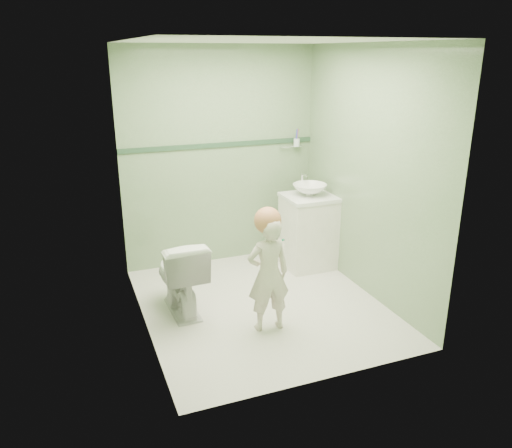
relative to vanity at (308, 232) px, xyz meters
name	(u,v)px	position (x,y,z in m)	size (l,w,h in m)	color
ground	(262,305)	(-0.84, -0.70, -0.40)	(2.50, 2.50, 0.00)	silver
room_shell	(262,184)	(-0.84, -0.70, 0.80)	(2.50, 2.54, 2.40)	gray
trim_stripe	(220,145)	(-0.84, 0.54, 0.95)	(2.20, 0.02, 0.05)	#2A4A33
vanity	(308,232)	(0.00, 0.00, 0.00)	(0.52, 0.50, 0.80)	silver
counter	(309,197)	(0.00, 0.00, 0.41)	(0.54, 0.52, 0.04)	white
basin	(310,190)	(0.00, 0.00, 0.49)	(0.37, 0.37, 0.13)	white
faucet	(302,179)	(0.00, 0.19, 0.57)	(0.03, 0.13, 0.18)	silver
cup_holder	(296,142)	(0.05, 0.48, 0.93)	(0.26, 0.07, 0.21)	silver
toilet	(180,275)	(-1.58, -0.52, -0.03)	(0.41, 0.72, 0.73)	white
toddler	(268,275)	(-0.94, -1.11, 0.11)	(0.38, 0.25, 1.03)	beige
hair_cap	(268,220)	(-0.94, -1.08, 0.59)	(0.23, 0.23, 0.23)	#BF754C
teal_toothbrush	(282,239)	(-0.88, -1.24, 0.47)	(0.11, 0.13, 0.08)	#118960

